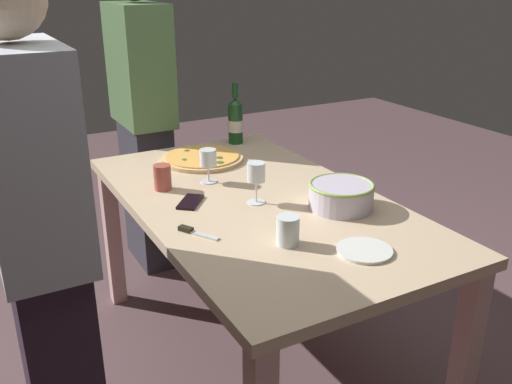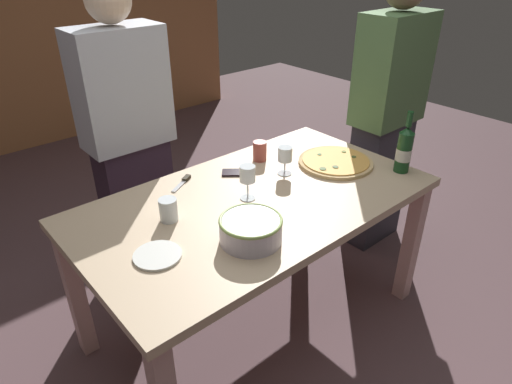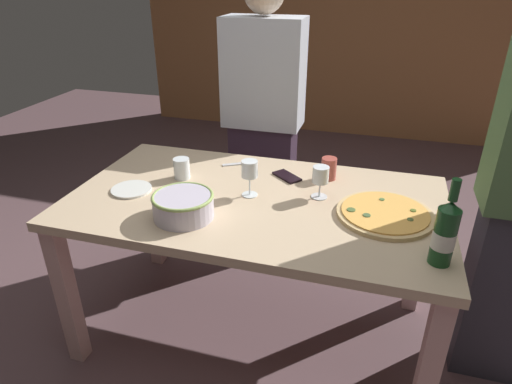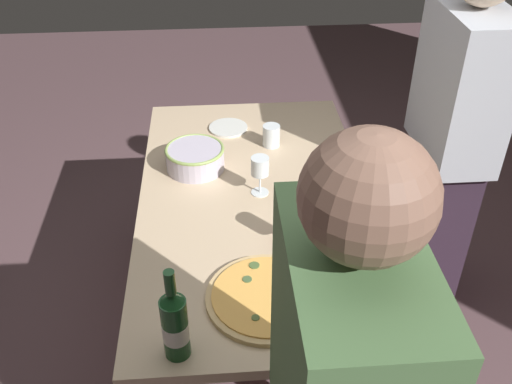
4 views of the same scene
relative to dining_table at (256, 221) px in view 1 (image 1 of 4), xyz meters
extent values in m
plane|color=brown|center=(0.00, 0.00, -0.66)|extent=(8.00, 8.00, 0.00)
cube|color=#CEB28E|center=(0.00, 0.00, 0.07)|extent=(1.60, 0.90, 0.04)
cube|color=#D2A59C|center=(-0.74, -0.40, -0.30)|extent=(0.07, 0.07, 0.71)
cube|color=#D2A59C|center=(0.74, -0.40, -0.30)|extent=(0.07, 0.07, 0.71)
cube|color=#D2A59C|center=(0.74, 0.40, -0.30)|extent=(0.07, 0.07, 0.71)
cylinder|color=tan|center=(0.54, -0.01, 0.10)|extent=(0.38, 0.38, 0.02)
cylinder|color=#EFAC4E|center=(0.54, -0.01, 0.11)|extent=(0.34, 0.34, 0.01)
cylinder|color=#4A6E3A|center=(0.52, 0.09, 0.12)|extent=(0.02, 0.02, 0.00)
cylinder|color=#4B6534|center=(0.41, -0.04, 0.12)|extent=(0.03, 0.03, 0.00)
cylinder|color=#4F6021|center=(0.64, 0.03, 0.12)|extent=(0.02, 0.02, 0.00)
cylinder|color=#4F622F|center=(0.63, -0.05, 0.12)|extent=(0.02, 0.02, 0.00)
cylinder|color=#476138|center=(0.47, -0.06, 0.12)|extent=(0.03, 0.03, 0.00)
cylinder|color=silver|center=(-0.23, -0.23, 0.14)|extent=(0.24, 0.24, 0.09)
torus|color=#95B15C|center=(-0.23, -0.23, 0.18)|extent=(0.24, 0.24, 0.01)
cylinder|color=#17441F|center=(0.72, -0.28, 0.19)|extent=(0.07, 0.07, 0.20)
cone|color=#17441F|center=(0.72, -0.28, 0.31)|extent=(0.07, 0.07, 0.03)
cylinder|color=#17441F|center=(0.72, -0.28, 0.37)|extent=(0.03, 0.03, 0.07)
cylinder|color=silver|center=(0.72, -0.28, 0.18)|extent=(0.07, 0.07, 0.06)
cylinder|color=white|center=(-0.03, 0.02, 0.09)|extent=(0.07, 0.07, 0.00)
cylinder|color=white|center=(-0.03, 0.02, 0.14)|extent=(0.01, 0.01, 0.08)
cylinder|color=white|center=(-0.03, 0.02, 0.22)|extent=(0.07, 0.07, 0.07)
cylinder|color=maroon|center=(-0.03, 0.02, 0.20)|extent=(0.06, 0.06, 0.04)
cylinder|color=white|center=(0.26, 0.08, 0.09)|extent=(0.07, 0.07, 0.00)
cylinder|color=white|center=(0.26, 0.08, 0.13)|extent=(0.01, 0.01, 0.07)
cylinder|color=white|center=(0.26, 0.08, 0.20)|extent=(0.07, 0.07, 0.07)
cylinder|color=maroon|center=(0.26, 0.08, 0.18)|extent=(0.06, 0.06, 0.03)
cylinder|color=#AA493F|center=(0.27, 0.28, 0.14)|extent=(0.07, 0.07, 0.10)
cylinder|color=white|center=(-0.39, 0.10, 0.14)|extent=(0.08, 0.08, 0.10)
cylinder|color=white|center=(-0.55, -0.09, 0.10)|extent=(0.18, 0.18, 0.01)
cube|color=black|center=(0.08, 0.24, 0.10)|extent=(0.16, 0.15, 0.01)
cube|color=silver|center=(-0.21, 0.31, 0.10)|extent=(0.11, 0.08, 0.01)
cube|color=black|center=(-0.14, 0.35, 0.10)|extent=(0.06, 0.05, 0.02)
cube|color=#33323B|center=(1.10, 0.09, -0.25)|extent=(0.37, 0.20, 0.82)
cube|color=#4D7144|center=(1.10, 0.09, 0.47)|extent=(0.44, 0.24, 0.61)
cube|color=#312231|center=(-0.19, 0.82, -0.26)|extent=(0.38, 0.20, 0.80)
cube|color=silver|center=(-0.19, 0.82, 0.45)|extent=(0.45, 0.24, 0.60)
camera|label=1|loc=(-1.76, 0.97, 0.91)|focal=39.23mm
camera|label=2|loc=(-1.14, -1.31, 1.10)|focal=31.37mm
camera|label=3|loc=(0.47, -1.61, 0.98)|focal=30.95mm
camera|label=4|loc=(1.79, -0.14, 1.40)|focal=40.35mm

